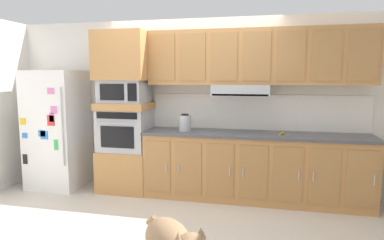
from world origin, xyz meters
TOP-DOWN VIEW (x-y plane):
  - ground_plane at (0.00, 0.00)m, footprint 9.60×9.60m
  - back_kitchen_wall at (0.00, 1.11)m, footprint 6.20×0.12m
  - refrigerator at (-2.02, 0.68)m, footprint 0.76×0.73m
  - oven_base_cabinet at (-0.94, 0.75)m, footprint 0.74×0.62m
  - built_in_oven at (-0.94, 0.75)m, footprint 0.70×0.62m
  - appliance_mid_shelf at (-0.94, 0.75)m, footprint 0.74×0.62m
  - microwave at (-0.94, 0.75)m, footprint 0.64×0.54m
  - appliance_upper_cabinet at (-0.94, 0.75)m, footprint 0.74×0.62m
  - lower_cabinet_run at (0.92, 0.75)m, footprint 2.98×0.63m
  - countertop_slab at (0.92, 0.75)m, footprint 3.02×0.64m
  - backsplash_panel at (0.92, 1.04)m, footprint 3.02×0.02m
  - upper_cabinet_with_hood at (0.91, 0.87)m, footprint 2.98×0.48m
  - screwdriver at (1.27, 0.69)m, footprint 0.16×0.16m
  - electric_kettle at (-0.04, 0.70)m, footprint 0.17×0.17m

SIDE VIEW (x-z plane):
  - ground_plane at x=0.00m, z-range 0.00..0.00m
  - oven_base_cabinet at x=-0.94m, z-range 0.00..0.60m
  - lower_cabinet_run at x=0.92m, z-range 0.00..0.88m
  - refrigerator at x=-2.02m, z-range 0.00..1.76m
  - countertop_slab at x=0.92m, z-range 0.88..0.92m
  - built_in_oven at x=-0.94m, z-range 0.60..1.20m
  - screwdriver at x=1.27m, z-range 0.92..0.95m
  - electric_kettle at x=-0.04m, z-range 0.91..1.15m
  - backsplash_panel at x=0.92m, z-range 0.92..1.42m
  - back_kitchen_wall at x=0.00m, z-range 0.00..2.50m
  - appliance_mid_shelf at x=-0.94m, z-range 1.20..1.30m
  - microwave at x=-0.94m, z-range 1.30..1.62m
  - upper_cabinet_with_hood at x=0.91m, z-range 1.46..2.34m
  - appliance_upper_cabinet at x=-0.94m, z-range 1.62..2.30m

